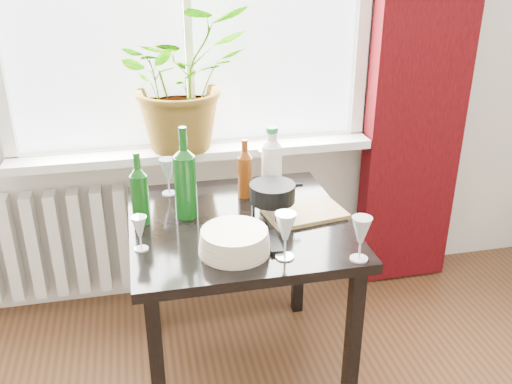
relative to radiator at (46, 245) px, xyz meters
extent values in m
cube|color=white|center=(0.75, -0.03, 0.44)|extent=(1.72, 0.20, 0.04)
cube|color=#340407|center=(1.87, -0.06, 0.92)|extent=(0.50, 0.12, 2.56)
cube|color=silver|center=(0.00, 0.00, 0.00)|extent=(0.80, 0.10, 0.55)
cube|color=black|center=(0.85, -0.63, 0.34)|extent=(0.85, 0.85, 0.04)
cube|color=black|center=(0.48, -1.00, -0.03)|extent=(0.05, 0.05, 0.70)
cube|color=black|center=(0.48, -0.27, -0.03)|extent=(0.05, 0.05, 0.70)
cube|color=black|center=(1.21, -1.00, -0.03)|extent=(0.05, 0.05, 0.70)
cube|color=black|center=(1.21, -0.27, -0.03)|extent=(0.05, 0.05, 0.70)
imported|color=#27721E|center=(0.71, -0.01, 0.80)|extent=(0.72, 0.66, 0.66)
cylinder|color=beige|center=(0.79, -0.86, 0.40)|extent=(0.32, 0.32, 0.08)
cube|color=black|center=(0.94, -0.84, 0.37)|extent=(0.05, 0.16, 0.02)
cube|color=olive|center=(1.12, -0.63, 0.37)|extent=(0.34, 0.25, 0.02)
camera|label=1|loc=(0.49, -2.60, 1.40)|focal=40.00mm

